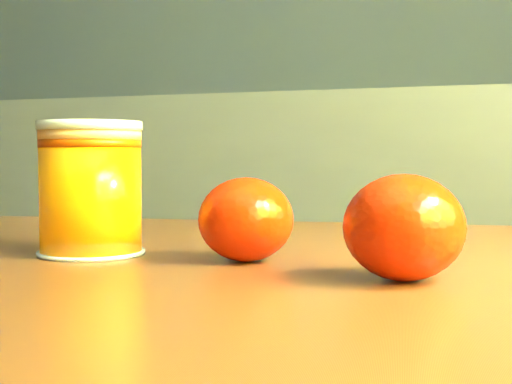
% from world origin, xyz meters
% --- Properties ---
extents(kitchen_counter, '(3.15, 0.60, 0.90)m').
position_xyz_m(kitchen_counter, '(0.00, 1.45, 0.45)').
color(kitchen_counter, '#56575C').
rests_on(kitchen_counter, ground).
extents(juice_glass, '(0.08, 0.08, 0.10)m').
position_xyz_m(juice_glass, '(0.77, 0.33, 0.75)').
color(juice_glass, orange).
rests_on(juice_glass, table).
extents(orange_front, '(0.10, 0.10, 0.07)m').
position_xyz_m(orange_front, '(1.01, 0.30, 0.74)').
color(orange_front, red).
rests_on(orange_front, table).
extents(orange_back, '(0.09, 0.09, 0.06)m').
position_xyz_m(orange_back, '(0.89, 0.34, 0.73)').
color(orange_back, red).
rests_on(orange_back, table).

